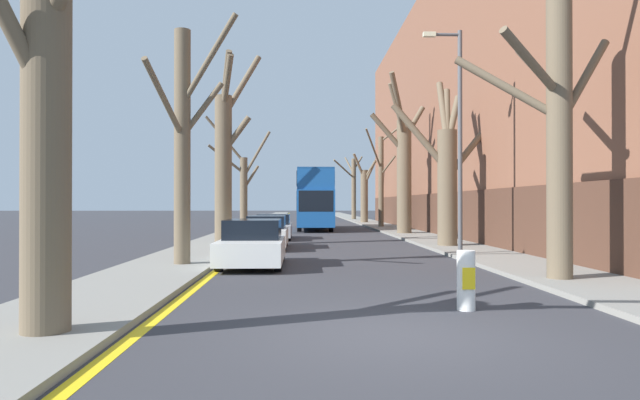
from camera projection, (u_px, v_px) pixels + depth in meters
ground_plane at (395, 335)px, 8.16m from camera, size 300.00×300.00×0.00m
sidewalk_left at (263, 222)px, 57.95m from camera, size 2.72×120.00×0.12m
sidewalk_right at (366, 222)px, 58.31m from camera, size 2.72×120.00×0.12m
building_facade_right at (503, 109)px, 36.63m from camera, size 10.08×49.29×15.98m
kerb_line_stripe at (278, 222)px, 58.01m from camera, size 0.24×120.00×0.01m
street_tree_left_0 at (45, 121)px, 7.83m from camera, size 3.17×3.13×6.57m
street_tree_left_1 at (183, 141)px, 16.73m from camera, size 2.38×2.56×7.27m
street_tree_left_2 at (225, 158)px, 25.62m from camera, size 2.05×3.21×8.91m
street_tree_left_3 at (243, 186)px, 35.38m from camera, size 4.03×1.85×7.27m
street_tree_right_0 at (556, 121)px, 13.49m from camera, size 3.69×3.10×9.08m
street_tree_right_1 at (447, 172)px, 24.36m from camera, size 4.72×2.11×7.40m
street_tree_right_2 at (403, 165)px, 34.46m from camera, size 3.53×2.41×9.59m
street_tree_right_3 at (381, 179)px, 44.14m from camera, size 2.95×2.23×7.87m
street_tree_right_4 at (364, 193)px, 54.68m from camera, size 2.36×1.50×6.69m
street_tree_right_5 at (353, 186)px, 65.76m from camera, size 3.61×4.73×7.50m
double_decker_bus at (314, 196)px, 41.53m from camera, size 2.50×10.25×4.27m
parked_car_0 at (253, 244)px, 17.20m from camera, size 1.86×4.35×1.40m
parked_car_1 at (266, 233)px, 24.05m from camera, size 1.75×4.47×1.37m
parked_car_2 at (274, 227)px, 30.38m from camera, size 1.89×4.58×1.33m
lamp_post at (457, 131)px, 20.27m from camera, size 1.40×0.20×8.06m
traffic_bollard at (466, 280)px, 10.07m from camera, size 0.32×0.33×1.06m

